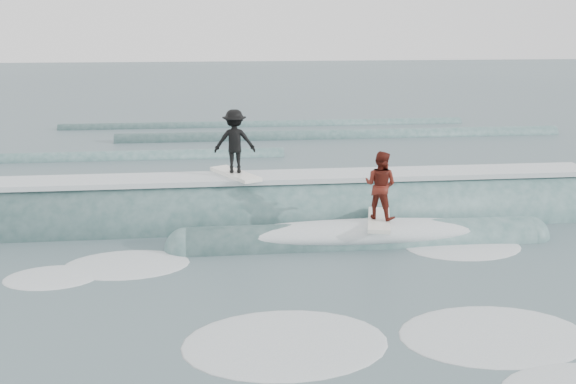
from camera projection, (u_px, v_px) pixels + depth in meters
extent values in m
plane|color=#3C5058|center=(308.00, 287.00, 13.85)|extent=(160.00, 160.00, 0.00)
cylinder|color=#365B5A|center=(284.00, 220.00, 18.54)|extent=(21.98, 2.42, 2.42)
cylinder|color=#365B5A|center=(362.00, 243.00, 16.62)|extent=(9.00, 1.12, 1.12)
sphere|color=#365B5A|center=(187.00, 249.00, 16.14)|extent=(1.12, 1.12, 1.12)
sphere|color=#365B5A|center=(527.00, 237.00, 17.10)|extent=(1.12, 1.12, 1.12)
cube|color=silver|center=(284.00, 177.00, 18.21)|extent=(18.00, 1.30, 0.14)
ellipsoid|color=silver|center=(362.00, 232.00, 16.54)|extent=(7.60, 1.30, 0.60)
cube|color=white|center=(235.00, 174.00, 18.03)|extent=(1.43, 2.02, 0.10)
imported|color=black|center=(235.00, 141.00, 17.79)|extent=(1.16, 0.69, 1.77)
cube|color=white|center=(379.00, 220.00, 16.51)|extent=(1.02, 2.07, 0.10)
imported|color=#551810|center=(380.00, 185.00, 16.27)|extent=(1.08, 1.04, 1.75)
ellipsoid|color=silver|center=(493.00, 335.00, 11.75)|extent=(3.48, 2.37, 0.10)
ellipsoid|color=silver|center=(127.00, 265.00, 15.14)|extent=(2.76, 1.88, 0.10)
ellipsoid|color=silver|center=(462.00, 246.00, 16.38)|extent=(2.55, 1.74, 0.10)
ellipsoid|color=silver|center=(52.00, 278.00, 14.37)|extent=(1.88, 1.28, 0.10)
ellipsoid|color=silver|center=(285.00, 343.00, 11.46)|extent=(3.10, 2.11, 0.10)
cylinder|color=#365B5A|center=(16.00, 161.00, 26.22)|extent=(22.00, 0.70, 0.70)
cylinder|color=#365B5A|center=(343.00, 138.00, 31.59)|extent=(22.00, 0.80, 0.80)
cylinder|color=#365B5A|center=(266.00, 126.00, 35.05)|extent=(22.00, 0.60, 0.60)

